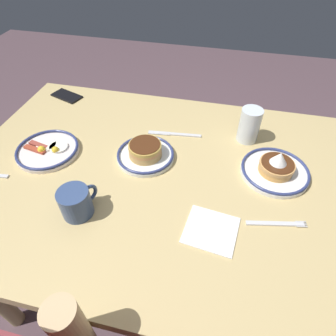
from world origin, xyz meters
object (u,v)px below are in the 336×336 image
plate_far_companion (48,150)px  cell_phone (67,96)px  coffee_mug (76,202)px  drinking_glass (249,127)px  plate_near_main (275,169)px  fork_far (276,224)px  paper_napkin (211,230)px  plate_center_pancakes (145,153)px  butter_knife (174,134)px

plate_far_companion → cell_phone: size_ratio=1.60×
coffee_mug → drinking_glass: drinking_glass is taller
plate_near_main → coffee_mug: plate_near_main is taller
cell_phone → fork_far: bearing=170.5°
plate_near_main → paper_napkin: plate_near_main is taller
plate_near_main → fork_far: size_ratio=1.31×
plate_far_companion → plate_center_pancakes: bearing=-171.4°
butter_knife → plate_far_companion: bearing=25.8°
plate_near_main → fork_far: 0.22m
paper_napkin → cell_phone: bearing=-37.7°
cell_phone → paper_napkin: size_ratio=0.96×
plate_near_main → coffee_mug: bearing=27.3°
drinking_glass → plate_center_pancakes: bearing=28.5°
plate_center_pancakes → fork_far: (-0.46, 0.20, -0.02)m
drinking_glass → cell_phone: size_ratio=0.94×
plate_center_pancakes → plate_far_companion: plate_center_pancakes is taller
plate_near_main → plate_center_pancakes: bearing=2.6°
paper_napkin → drinking_glass: bearing=-100.6°
plate_far_companion → paper_napkin: size_ratio=1.54×
drinking_glass → coffee_mug: bearing=44.4°
plate_near_main → cell_phone: (0.95, -0.31, -0.02)m
plate_far_companion → butter_knife: plate_far_companion is taller
plate_near_main → drinking_glass: 0.21m
plate_center_pancakes → fork_far: size_ratio=1.18×
plate_near_main → paper_napkin: 0.34m
butter_knife → drinking_glass: bearing=-172.6°
plate_far_companion → fork_far: size_ratio=1.29×
plate_center_pancakes → coffee_mug: size_ratio=1.77×
plate_near_main → plate_far_companion: plate_near_main is taller
coffee_mug → butter_knife: coffee_mug is taller
plate_center_pancakes → coffee_mug: (0.13, 0.28, 0.03)m
fork_far → butter_knife: 0.52m
fork_far → butter_knife: size_ratio=0.84×
plate_far_companion → drinking_glass: drinking_glass is taller
drinking_glass → fork_far: 0.41m
paper_napkin → plate_near_main: bearing=-123.7°
drinking_glass → butter_knife: bearing=7.4°
coffee_mug → cell_phone: bearing=-59.8°
coffee_mug → paper_napkin: size_ratio=0.80×
plate_center_pancakes → drinking_glass: bearing=-151.5°
coffee_mug → plate_far_companion: bearing=-44.2°
paper_napkin → butter_knife: size_ratio=0.70×
butter_knife → plate_center_pancakes: bearing=64.6°
paper_napkin → coffee_mug: bearing=3.4°
plate_far_companion → coffee_mug: 0.33m
cell_phone → butter_knife: size_ratio=0.67×
plate_near_main → fork_far: bearing=90.0°
plate_near_main → plate_center_pancakes: (0.46, 0.02, 0.00)m
plate_near_main → butter_knife: bearing=-19.5°
plate_near_main → plate_center_pancakes: size_ratio=1.11×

